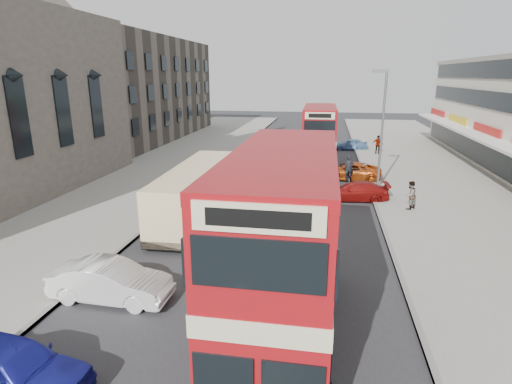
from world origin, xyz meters
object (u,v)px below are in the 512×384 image
Objects in this scene: bus_main at (283,248)px; car_left_near at (12,367)px; car_right_b at (349,171)px; coach at (198,191)px; cyclist at (349,174)px; pedestrian_far at (378,144)px; pedestrian_near at (410,195)px; street_lamp at (382,122)px; car_right_a at (355,191)px; bus_second at (319,139)px; car_left_front at (111,282)px; car_right_c at (350,144)px.

bus_main is 7.62m from car_left_near.
car_right_b is (2.92, 20.46, -2.29)m from bus_main.
coach is 4.90× the size of cyclist.
car_right_b is at bearing -96.69° from pedestrian_far.
coach is 5.99× the size of pedestrian_near.
car_left_near reaches higher than car_right_b.
street_lamp reaches higher than car_right_a.
coach is 24.20m from pedestrian_far.
street_lamp reaches higher than bus_second.
bus_main is 11.71m from coach.
coach is at bearing 4.21° from car_left_near.
car_left_front is 1.22× the size of car_right_c.
car_left_near is at bearing 74.44° from bus_second.
car_right_b is (9.15, 19.33, -0.05)m from car_left_front.
car_right_a is 2.43× the size of pedestrian_near.
pedestrian_far is (0.10, 17.85, 0.07)m from pedestrian_near.
cyclist is (-3.34, -11.88, -0.38)m from pedestrian_far.
cyclist is (9.08, 18.10, -0.02)m from car_left_front.
bus_second is at bearing -115.01° from pedestrian_far.
street_lamp is 18.21m from bus_main.
pedestrian_far is (5.67, 7.98, -1.63)m from bus_second.
pedestrian_near is (5.57, -9.87, -1.69)m from bus_second.
car_right_c is 1.69× the size of cyclist.
street_lamp reaches higher than car_right_b.
car_left_front is at bearing -102.13° from pedestrian_far.
pedestrian_far is (3.27, 10.65, 0.41)m from car_right_b.
car_right_b is at bearing -98.04° from bus_main.
car_left_front is at bearing -37.91° from car_right_a.
car_left_front reaches higher than car_right_b.
street_lamp is at bearing -116.16° from pedestrian_near.
car_left_front is 2.07× the size of cyclist.
car_right_c is at bearing -179.36° from car_right_b.
car_right_a is at bearing 106.56° from bus_second.
street_lamp is 7.28m from bus_second.
bus_main is at bearing -61.92° from coach.
car_right_a is 1.99× the size of cyclist.
car_left_front is 20.25m from cyclist.
bus_main is 0.99× the size of coach.
cyclist is (-0.23, 4.24, 0.09)m from car_right_a.
coach is 12.30m from pedestrian_near.
coach is 13.53m from car_left_near.
pedestrian_far is (3.11, 16.13, 0.47)m from car_right_a.
coach reaches higher than cyclist.
street_lamp is at bearing -31.96° from car_left_front.
bus_main reaches higher than bus_second.
car_right_a is at bearing -32.23° from car_left_front.
coach is at bearing -36.04° from car_right_b.
cyclist is (-0.07, -1.23, 0.02)m from car_right_b.
street_lamp is 5.14m from car_right_a.
bus_second is 0.91× the size of coach.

